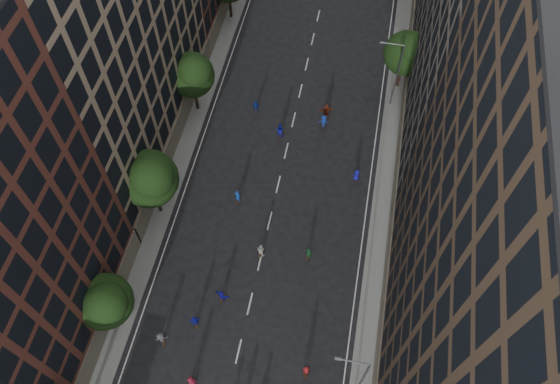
{
  "coord_description": "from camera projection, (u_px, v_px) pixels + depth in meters",
  "views": [
    {
      "loc": [
        6.28,
        0.74,
        48.44
      ],
      "look_at": [
        0.62,
        29.36,
        2.0
      ],
      "focal_mm": 35.0,
      "sensor_mm": 36.0,
      "label": 1
    }
  ],
  "objects": [
    {
      "name": "streetlamp_near",
      "position": [
        360.0,
        377.0,
        42.09
      ],
      "size": [
        2.64,
        0.22,
        9.06
      ],
      "color": "#595B60",
      "rests_on": "ground"
    },
    {
      "name": "skater_9",
      "position": [
        161.0,
        338.0,
        48.06
      ],
      "size": [
        1.29,
        1.06,
        1.74
      ],
      "primitive_type": "imported",
      "rotation": [
        0.0,
        0.0,
        3.57
      ],
      "color": "#4A484E",
      "rests_on": "ground"
    },
    {
      "name": "sidewalk_right",
      "position": [
        403.0,
        90.0,
        64.76
      ],
      "size": [
        4.0,
        105.0,
        0.15
      ],
      "primitive_type": "cube",
      "color": "slate",
      "rests_on": "ground"
    },
    {
      "name": "skater_14",
      "position": [
        280.0,
        131.0,
        60.37
      ],
      "size": [
        0.95,
        0.76,
        1.89
      ],
      "primitive_type": "imported",
      "rotation": [
        0.0,
        0.0,
        3.09
      ],
      "color": "#1717BA",
      "rests_on": "ground"
    },
    {
      "name": "ground",
      "position": [
        293.0,
        123.0,
        62.15
      ],
      "size": [
        240.0,
        240.0,
        0.0
      ],
      "primitive_type": "plane",
      "color": "black",
      "rests_on": "ground"
    },
    {
      "name": "skater_4",
      "position": [
        195.0,
        321.0,
        48.84
      ],
      "size": [
        1.16,
        0.81,
        1.83
      ],
      "primitive_type": "imported",
      "rotation": [
        0.0,
        0.0,
        3.52
      ],
      "color": "#1418A9",
      "rests_on": "ground"
    },
    {
      "name": "skater_8",
      "position": [
        261.0,
        250.0,
        52.68
      ],
      "size": [
        0.98,
        0.87,
        1.69
      ],
      "primitive_type": "imported",
      "rotation": [
        0.0,
        0.0,
        2.82
      ],
      "color": "silver",
      "rests_on": "ground"
    },
    {
      "name": "tree_left_3",
      "position": [
        192.0,
        74.0,
        58.28
      ],
      "size": [
        5.0,
        5.0,
        8.58
      ],
      "color": "black",
      "rests_on": "ground"
    },
    {
      "name": "tree_left_2",
      "position": [
        150.0,
        178.0,
        50.51
      ],
      "size": [
        5.6,
        5.6,
        9.45
      ],
      "color": "black",
      "rests_on": "ground"
    },
    {
      "name": "tree_left_1",
      "position": [
        105.0,
        302.0,
        44.94
      ],
      "size": [
        4.8,
        4.8,
        8.21
      ],
      "color": "black",
      "rests_on": "ground"
    },
    {
      "name": "skater_7",
      "position": [
        306.0,
        370.0,
        46.56
      ],
      "size": [
        0.67,
        0.46,
        1.8
      ],
      "primitive_type": "imported",
      "rotation": [
        0.0,
        0.0,
        3.19
      ],
      "color": "maroon",
      "rests_on": "ground"
    },
    {
      "name": "skater_13",
      "position": [
        238.0,
        196.0,
        55.87
      ],
      "size": [
        0.7,
        0.51,
        1.78
      ],
      "primitive_type": "imported",
      "rotation": [
        0.0,
        0.0,
        3.0
      ],
      "color": "#1544AD",
      "rests_on": "ground"
    },
    {
      "name": "skater_15",
      "position": [
        324.0,
        122.0,
        61.16
      ],
      "size": [
        1.16,
        0.74,
        1.71
      ],
      "primitive_type": "imported",
      "rotation": [
        0.0,
        0.0,
        3.24
      ],
      "color": "#163AB5",
      "rests_on": "ground"
    },
    {
      "name": "bldg_right_b",
      "position": [
        515.0,
        2.0,
        48.3
      ],
      "size": [
        14.0,
        28.0,
        33.0
      ],
      "primitive_type": "cube",
      "color": "#635B52",
      "rests_on": "ground"
    },
    {
      "name": "skater_12",
      "position": [
        357.0,
        175.0,
        57.4
      ],
      "size": [
        0.86,
        0.67,
        1.56
      ],
      "primitive_type": "imported",
      "rotation": [
        0.0,
        0.0,
        3.4
      ],
      "color": "#1815B1",
      "rests_on": "ground"
    },
    {
      "name": "skater_11",
      "position": [
        222.0,
        296.0,
        50.3
      ],
      "size": [
        1.46,
        0.78,
        1.5
      ],
      "primitive_type": "imported",
      "rotation": [
        0.0,
        0.0,
        2.89
      ],
      "color": "#1A17BD",
      "rests_on": "ground"
    },
    {
      "name": "skater_16",
      "position": [
        256.0,
        107.0,
        62.33
      ],
      "size": [
        1.06,
        0.54,
        1.73
      ],
      "primitive_type": "imported",
      "rotation": [
        0.0,
        0.0,
        3.27
      ],
      "color": "navy",
      "rests_on": "ground"
    },
    {
      "name": "bldg_right_a",
      "position": [
        540.0,
        302.0,
        31.9
      ],
      "size": [
        14.0,
        30.0,
        36.0
      ],
      "primitive_type": "cube",
      "color": "#473426",
      "rests_on": "ground"
    },
    {
      "name": "sidewalk_left",
      "position": [
        208.0,
        62.0,
        67.24
      ],
      "size": [
        4.0,
        105.0,
        0.15
      ],
      "primitive_type": "cube",
      "color": "slate",
      "rests_on": "ground"
    },
    {
      "name": "tree_right_a",
      "position": [
        408.0,
        52.0,
        60.3
      ],
      "size": [
        5.0,
        5.0,
        8.39
      ],
      "color": "black",
      "rests_on": "ground"
    },
    {
      "name": "streetlamp_far",
      "position": [
        396.0,
        72.0,
        59.31
      ],
      "size": [
        2.64,
        0.22,
        9.06
      ],
      "color": "#595B60",
      "rests_on": "ground"
    },
    {
      "name": "skater_10",
      "position": [
        309.0,
        254.0,
        52.53
      ],
      "size": [
        1.01,
        0.74,
        1.59
      ],
      "primitive_type": "imported",
      "rotation": [
        0.0,
        0.0,
        2.72
      ],
      "color": "#22733B",
      "rests_on": "ground"
    },
    {
      "name": "bldg_left_b",
      "position": [
        70.0,
        8.0,
        47.11
      ],
      "size": [
        14.0,
        26.0,
        34.0
      ],
      "primitive_type": "cube",
      "color": "#967C62",
      "rests_on": "ground"
    },
    {
      "name": "skater_17",
      "position": [
        326.0,
        111.0,
        61.88
      ],
      "size": [
        1.8,
        1.08,
        1.85
      ],
      "primitive_type": "imported",
      "rotation": [
        0.0,
        0.0,
        3.48
      ],
      "color": "maroon",
      "rests_on": "ground"
    },
    {
      "name": "skater_6",
      "position": [
        191.0,
        382.0,
        46.08
      ],
      "size": [
        0.92,
        0.65,
        1.76
      ],
      "primitive_type": "imported",
      "rotation": [
        0.0,
        0.0,
        3.25
      ],
      "color": "maroon",
      "rests_on": "ground"
    }
  ]
}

